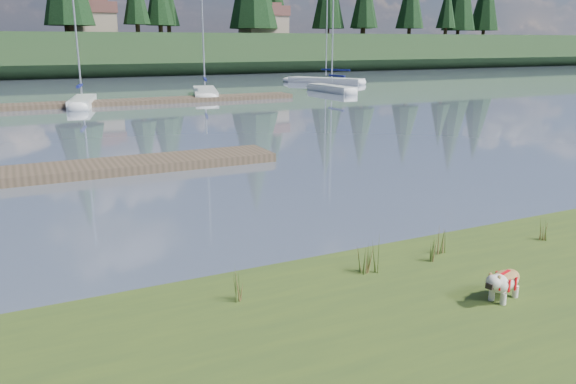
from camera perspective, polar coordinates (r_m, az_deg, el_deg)
ground at (r=40.43m, az=-19.90°, el=8.21°), size 200.00×200.00×0.00m
ridge at (r=83.11m, az=-23.52°, el=12.67°), size 200.00×20.00×5.00m
bulldog at (r=9.26m, az=21.11°, el=-8.38°), size 0.84×0.47×0.49m
dock_near at (r=19.41m, az=-24.57°, el=1.68°), size 16.00×2.00×0.30m
dock_far at (r=40.67m, az=-17.10°, el=8.69°), size 26.00×2.20×0.30m
sailboat_bg_2 at (r=40.97m, az=-20.07°, el=8.74°), size 2.68×6.76×10.12m
sailboat_bg_3 at (r=46.18m, az=-8.46°, el=10.08°), size 3.85×8.62×12.41m
sailboat_bg_4 at (r=49.49m, az=4.08°, el=10.53°), size 1.58×6.71×9.97m
sailboat_bg_5 at (r=59.75m, az=3.16°, el=11.30°), size 6.63×8.45×12.82m
weed_0 at (r=9.78m, az=8.57°, el=-6.36°), size 0.17×0.14×0.68m
weed_1 at (r=9.70m, az=7.39°, el=-6.91°), size 0.17×0.14×0.53m
weed_2 at (r=10.84m, az=15.20°, el=-4.55°), size 0.17×0.14×0.70m
weed_3 at (r=8.70m, az=-4.86°, el=-9.34°), size 0.17×0.14×0.58m
weed_4 at (r=10.43m, az=14.48°, el=-5.77°), size 0.17×0.14×0.50m
weed_5 at (r=12.32m, az=24.55°, el=-3.44°), size 0.17×0.14×0.51m
mud_lip at (r=10.25m, az=0.86°, el=-8.59°), size 60.00×0.50×0.14m
house_1 at (r=81.69m, az=-19.44°, el=16.41°), size 6.30×5.30×4.65m
house_2 at (r=86.14m, az=-2.51°, el=17.10°), size 6.30×5.30×4.65m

